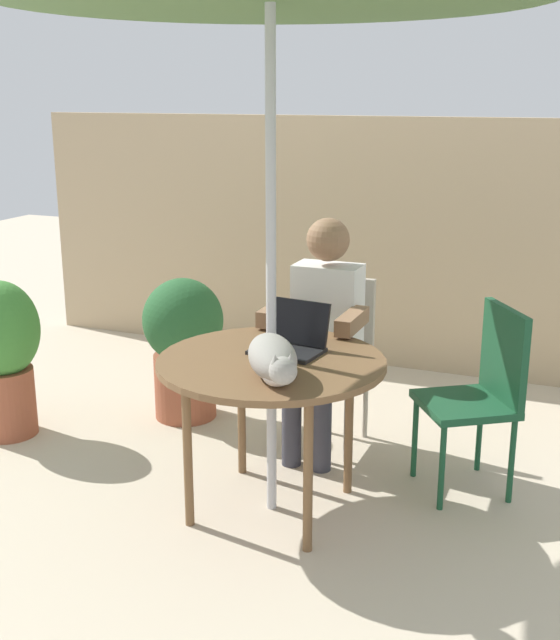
{
  "coord_description": "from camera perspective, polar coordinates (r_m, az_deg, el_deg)",
  "views": [
    {
      "loc": [
        1.3,
        -3.08,
        1.84
      ],
      "look_at": [
        0.0,
        0.1,
        0.87
      ],
      "focal_mm": 45.49,
      "sensor_mm": 36.0,
      "label": 1
    }
  ],
  "objects": [
    {
      "name": "laptop",
      "position": [
        3.63,
        0.89,
        -1.15
      ],
      "size": [
        0.33,
        0.29,
        0.21
      ],
      "color": "black",
      "rests_on": "patio_table"
    },
    {
      "name": "fence_back",
      "position": [
        5.51,
        8.22,
        5.21
      ],
      "size": [
        5.42,
        0.08,
        1.68
      ],
      "primitive_type": "cube",
      "color": "tan",
      "rests_on": "ground"
    },
    {
      "name": "chair_occupied",
      "position": [
        4.33,
        3.68,
        -1.93
      ],
      "size": [
        0.4,
        0.4,
        0.89
      ],
      "color": "#B2A899",
      "rests_on": "ground"
    },
    {
      "name": "cat",
      "position": [
        3.26,
        -0.46,
        -2.8
      ],
      "size": [
        0.38,
        0.58,
        0.17
      ],
      "color": "gray",
      "rests_on": "patio_table"
    },
    {
      "name": "potted_plant_near_fence",
      "position": [
        4.68,
        -6.79,
        -1.49
      ],
      "size": [
        0.46,
        0.46,
        0.83
      ],
      "color": "#9E5138",
      "rests_on": "ground"
    },
    {
      "name": "chair_empty",
      "position": [
        3.9,
        14.08,
        -4.45
      ],
      "size": [
        0.55,
        0.55,
        0.89
      ],
      "color": "#194C2D",
      "rests_on": "ground"
    },
    {
      "name": "potted_plant_by_chair",
      "position": [
        4.64,
        -18.98,
        -2.0
      ],
      "size": [
        0.42,
        0.42,
        0.87
      ],
      "color": "#9E5138",
      "rests_on": "ground"
    },
    {
      "name": "person_seated",
      "position": [
        4.14,
        3.03,
        -0.31
      ],
      "size": [
        0.48,
        0.48,
        1.23
      ],
      "color": "white",
      "rests_on": "ground"
    },
    {
      "name": "ground_plane",
      "position": [
        3.82,
        -0.58,
        -13.04
      ],
      "size": [
        14.0,
        14.0,
        0.0
      ],
      "primitive_type": "plane",
      "color": "beige"
    },
    {
      "name": "patio_table",
      "position": [
        3.55,
        -0.61,
        -3.69
      ],
      "size": [
        1.0,
        1.0,
        0.72
      ],
      "color": "brown",
      "rests_on": "ground"
    }
  ]
}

